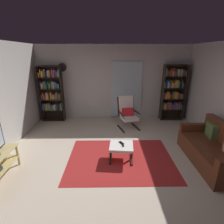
{
  "coord_description": "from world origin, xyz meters",
  "views": [
    {
      "loc": [
        -0.14,
        -3.19,
        2.31
      ],
      "look_at": [
        -0.08,
        0.79,
        0.92
      ],
      "focal_mm": 27.18,
      "sensor_mm": 36.0,
      "label": 1
    }
  ],
  "objects_px": {
    "lounge_armchair": "(127,112)",
    "wall_clock": "(62,67)",
    "leather_sofa": "(216,150)",
    "tv_remote": "(123,145)",
    "bookshelf_near_tv": "(52,92)",
    "cell_phone": "(121,143)",
    "bookshelf_near_sofa": "(173,91)",
    "ottoman": "(121,148)"
  },
  "relations": [
    {
      "from": "lounge_armchair",
      "to": "wall_clock",
      "type": "height_order",
      "value": "wall_clock"
    },
    {
      "from": "leather_sofa",
      "to": "tv_remote",
      "type": "bearing_deg",
      "value": 175.92
    },
    {
      "from": "bookshelf_near_tv",
      "to": "cell_phone",
      "type": "bearing_deg",
      "value": -46.41
    },
    {
      "from": "bookshelf_near_sofa",
      "to": "leather_sofa",
      "type": "xyz_separation_m",
      "value": [
        0.07,
        -2.66,
        -0.72
      ]
    },
    {
      "from": "ottoman",
      "to": "cell_phone",
      "type": "xyz_separation_m",
      "value": [
        0.0,
        0.09,
        0.07
      ]
    },
    {
      "from": "lounge_armchair",
      "to": "wall_clock",
      "type": "xyz_separation_m",
      "value": [
        -2.19,
        0.89,
        1.32
      ]
    },
    {
      "from": "bookshelf_near_sofa",
      "to": "ottoman",
      "type": "xyz_separation_m",
      "value": [
        -1.97,
        -2.51,
        -0.73
      ]
    },
    {
      "from": "cell_phone",
      "to": "wall_clock",
      "type": "bearing_deg",
      "value": 96.43
    },
    {
      "from": "leather_sofa",
      "to": "wall_clock",
      "type": "relative_size",
      "value": 5.87
    },
    {
      "from": "ottoman",
      "to": "lounge_armchair",
      "type": "bearing_deg",
      "value": 80.13
    },
    {
      "from": "leather_sofa",
      "to": "lounge_armchair",
      "type": "bearing_deg",
      "value": 131.66
    },
    {
      "from": "bookshelf_near_sofa",
      "to": "lounge_armchair",
      "type": "height_order",
      "value": "bookshelf_near_sofa"
    },
    {
      "from": "leather_sofa",
      "to": "ottoman",
      "type": "distance_m",
      "value": 2.05
    },
    {
      "from": "lounge_armchair",
      "to": "ottoman",
      "type": "bearing_deg",
      "value": -99.87
    },
    {
      "from": "bookshelf_near_tv",
      "to": "tv_remote",
      "type": "relative_size",
      "value": 13.37
    },
    {
      "from": "bookshelf_near_tv",
      "to": "bookshelf_near_sofa",
      "type": "bearing_deg",
      "value": 0.39
    },
    {
      "from": "tv_remote",
      "to": "wall_clock",
      "type": "height_order",
      "value": "wall_clock"
    },
    {
      "from": "bookshelf_near_tv",
      "to": "tv_remote",
      "type": "height_order",
      "value": "bookshelf_near_tv"
    },
    {
      "from": "bookshelf_near_sofa",
      "to": "tv_remote",
      "type": "xyz_separation_m",
      "value": [
        -1.93,
        -2.52,
        -0.66
      ]
    },
    {
      "from": "bookshelf_near_sofa",
      "to": "leather_sofa",
      "type": "distance_m",
      "value": 2.76
    },
    {
      "from": "ottoman",
      "to": "tv_remote",
      "type": "relative_size",
      "value": 3.9
    },
    {
      "from": "lounge_armchair",
      "to": "cell_phone",
      "type": "bearing_deg",
      "value": -100.25
    },
    {
      "from": "wall_clock",
      "to": "cell_phone",
      "type": "bearing_deg",
      "value": -54.07
    },
    {
      "from": "lounge_armchair",
      "to": "ottoman",
      "type": "relative_size",
      "value": 1.82
    },
    {
      "from": "bookshelf_near_sofa",
      "to": "lounge_armchair",
      "type": "bearing_deg",
      "value": -156.67
    },
    {
      "from": "ottoman",
      "to": "tv_remote",
      "type": "xyz_separation_m",
      "value": [
        0.04,
        -0.01,
        0.07
      ]
    },
    {
      "from": "bookshelf_near_sofa",
      "to": "lounge_armchair",
      "type": "xyz_separation_m",
      "value": [
        -1.66,
        -0.72,
        -0.5
      ]
    },
    {
      "from": "bookshelf_near_tv",
      "to": "ottoman",
      "type": "height_order",
      "value": "bookshelf_near_tv"
    },
    {
      "from": "bookshelf_near_tv",
      "to": "leather_sofa",
      "type": "relative_size",
      "value": 1.13
    },
    {
      "from": "cell_phone",
      "to": "bookshelf_near_sofa",
      "type": "bearing_deg",
      "value": 21.4
    },
    {
      "from": "lounge_armchair",
      "to": "tv_remote",
      "type": "distance_m",
      "value": 1.83
    },
    {
      "from": "bookshelf_near_tv",
      "to": "wall_clock",
      "type": "distance_m",
      "value": 0.93
    },
    {
      "from": "lounge_armchair",
      "to": "tv_remote",
      "type": "bearing_deg",
      "value": -98.67
    },
    {
      "from": "leather_sofa",
      "to": "lounge_armchair",
      "type": "xyz_separation_m",
      "value": [
        -1.73,
        1.95,
        0.22
      ]
    },
    {
      "from": "ottoman",
      "to": "tv_remote",
      "type": "height_order",
      "value": "tv_remote"
    },
    {
      "from": "leather_sofa",
      "to": "wall_clock",
      "type": "bearing_deg",
      "value": 144.12
    },
    {
      "from": "ottoman",
      "to": "wall_clock",
      "type": "relative_size",
      "value": 1.94
    },
    {
      "from": "leather_sofa",
      "to": "lounge_armchair",
      "type": "distance_m",
      "value": 2.61
    },
    {
      "from": "leather_sofa",
      "to": "tv_remote",
      "type": "xyz_separation_m",
      "value": [
        -2.01,
        0.14,
        0.06
      ]
    },
    {
      "from": "bookshelf_near_tv",
      "to": "leather_sofa",
      "type": "height_order",
      "value": "bookshelf_near_tv"
    },
    {
      "from": "bookshelf_near_sofa",
      "to": "cell_phone",
      "type": "bearing_deg",
      "value": -129.1
    },
    {
      "from": "cell_phone",
      "to": "ottoman",
      "type": "bearing_deg",
      "value": -121.52
    }
  ]
}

